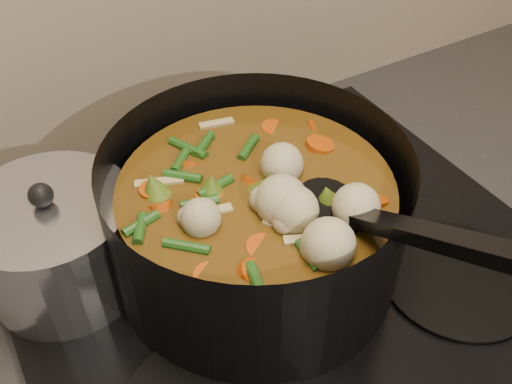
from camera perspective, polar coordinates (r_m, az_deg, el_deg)
stovetop at (r=0.70m, az=2.64°, el=-7.13°), size 0.62×0.54×0.03m
stockpot at (r=0.64m, az=0.06°, el=-2.60°), size 0.37×0.46×0.24m
saucepan at (r=0.67m, az=-19.23°, el=-4.87°), size 0.18×0.18×0.15m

